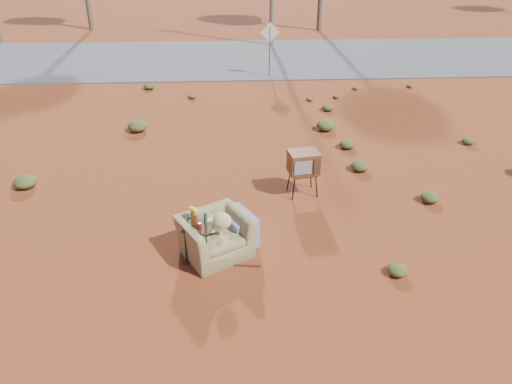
{
  "coord_description": "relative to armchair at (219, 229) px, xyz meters",
  "views": [
    {
      "loc": [
        -0.09,
        -8.07,
        5.96
      ],
      "look_at": [
        0.38,
        1.05,
        0.8
      ],
      "focal_mm": 35.0,
      "sensor_mm": 36.0,
      "label": 1
    }
  ],
  "objects": [
    {
      "name": "highway",
      "position": [
        0.39,
        14.91,
        -0.5
      ],
      "size": [
        140.0,
        7.0,
        0.04
      ],
      "primitive_type": "cube",
      "color": "#565659",
      "rests_on": "ground"
    },
    {
      "name": "side_table",
      "position": [
        -0.4,
        -0.17,
        0.26
      ],
      "size": [
        0.66,
        0.66,
        1.06
      ],
      "rotation": [
        0.0,
        0.0,
        -0.29
      ],
      "color": "#331E12",
      "rests_on": "ground"
    },
    {
      "name": "ground",
      "position": [
        0.39,
        -0.09,
        -0.52
      ],
      "size": [
        140.0,
        140.0,
        0.0
      ],
      "primitive_type": "plane",
      "color": "brown",
      "rests_on": "ground"
    },
    {
      "name": "rusty_bar",
      "position": [
        0.03,
        -0.47,
        -0.5
      ],
      "size": [
        1.51,
        0.2,
        0.04
      ],
      "primitive_type": "cylinder",
      "rotation": [
        0.0,
        1.57,
        -0.11
      ],
      "color": "#4D2614",
      "rests_on": "ground"
    },
    {
      "name": "road_sign",
      "position": [
        1.89,
        11.91,
        0.98
      ],
      "size": [
        0.78,
        0.06,
        2.19
      ],
      "color": "brown",
      "rests_on": "ground"
    },
    {
      "name": "scrub_patch",
      "position": [
        -0.44,
        4.31,
        -0.38
      ],
      "size": [
        17.49,
        8.07,
        0.33
      ],
      "color": "#525927",
      "rests_on": "ground"
    },
    {
      "name": "tv_unit",
      "position": [
        1.95,
        2.24,
        0.3
      ],
      "size": [
        0.76,
        0.65,
        1.1
      ],
      "rotation": [
        0.0,
        0.0,
        0.16
      ],
      "color": "black",
      "rests_on": "ground"
    },
    {
      "name": "armchair",
      "position": [
        0.0,
        0.0,
        0.0
      ],
      "size": [
        1.65,
        1.56,
        1.11
      ],
      "rotation": [
        0.0,
        0.0,
        0.52
      ],
      "color": "olive",
      "rests_on": "ground"
    }
  ]
}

